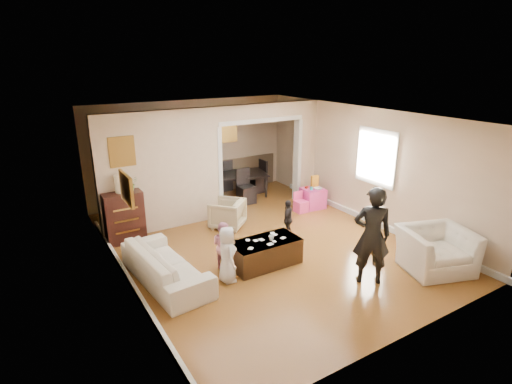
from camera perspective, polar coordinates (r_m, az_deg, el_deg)
floor at (r=8.34m, az=0.72°, el=-7.23°), size 7.00×7.00×0.00m
partition_left at (r=8.88m, az=-13.08°, el=2.85°), size 2.75×0.18×2.60m
partition_right at (r=10.68m, az=6.90°, el=5.79°), size 0.55×0.18×2.60m
partition_header at (r=9.70m, az=0.62°, el=11.39°), size 2.22×0.18×0.35m
window_pane at (r=9.24m, az=16.68°, el=4.74°), size 0.03×0.95×1.10m
framed_art_partition at (r=8.45m, az=-18.43°, el=5.44°), size 0.45×0.03×0.55m
framed_art_sofa_wall at (r=6.18m, az=-17.85°, el=0.45°), size 0.03×0.55×0.40m
framed_art_alcove at (r=11.22m, az=-3.89°, el=8.57°), size 0.45×0.03×0.55m
sofa at (r=7.07m, az=-12.65°, el=-9.99°), size 0.99×2.14×0.61m
armchair_back at (r=9.00m, az=-4.09°, el=-3.08°), size 0.98×0.98×0.64m
armchair_front at (r=7.90m, az=24.08°, el=-7.49°), size 1.42×1.33×0.75m
dresser at (r=8.68m, az=-18.18°, el=-3.36°), size 0.77×0.43×1.06m
table_lamp at (r=8.45m, az=-18.65°, el=1.11°), size 0.22×0.22×0.36m
potted_plant at (r=8.50m, az=-17.33°, el=1.16°), size 0.28×0.24×0.31m
coffee_table at (r=7.44m, az=1.28°, el=-8.56°), size 1.27×0.64×0.48m
coffee_cup at (r=7.33m, az=2.17°, el=-6.55°), size 0.10×0.10×0.09m
play_table at (r=10.29m, az=8.03°, el=-0.85°), size 0.56×0.56×0.49m
cereal_box at (r=10.32m, az=8.30°, el=1.50°), size 0.21×0.09×0.30m
cyan_cup at (r=10.10m, az=7.85°, el=0.51°), size 0.08×0.08×0.08m
toy_block at (r=10.22m, az=7.16°, el=0.66°), size 0.09×0.08×0.05m
play_bowl at (r=10.15m, az=8.75°, el=0.46°), size 0.22×0.22×0.05m
dining_table at (r=11.04m, az=-3.08°, el=0.98°), size 1.96×1.41×0.62m
adult_person at (r=6.91m, az=16.05°, el=-5.96°), size 0.74×0.69×1.69m
child_kneel_a at (r=6.83m, az=-4.10°, el=-8.82°), size 0.39×0.53×0.98m
child_kneel_b at (r=7.27m, az=-4.69°, el=-7.50°), size 0.46×0.52×0.88m
child_toddler at (r=8.47m, az=4.54°, el=-3.81°), size 0.50×0.47×0.83m
craft_papers at (r=7.35m, az=1.35°, el=-6.82°), size 0.85×0.48×0.00m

